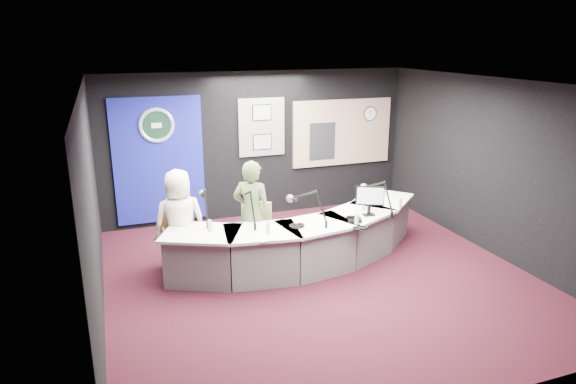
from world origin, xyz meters
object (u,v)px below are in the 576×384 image
object	(u,v)px
armchair_left	(181,243)
armchair_right	(253,235)
broadcast_desk	(303,240)
person_woman	(252,214)
person_man	(180,221)

from	to	relation	value
armchair_left	armchair_right	bearing A→B (deg)	-11.63
broadcast_desk	person_woman	distance (m)	0.89
broadcast_desk	person_woman	bearing A→B (deg)	164.92
armchair_left	person_man	world-z (taller)	person_man
broadcast_desk	person_man	distance (m)	1.89
broadcast_desk	armchair_right	distance (m)	0.78
armchair_left	person_man	distance (m)	0.34
armchair_left	person_woman	size ratio (longest dim) A/B	0.53
broadcast_desk	armchair_left	bearing A→B (deg)	168.18
armchair_right	person_woman	bearing A→B (deg)	0.00
broadcast_desk	armchair_left	distance (m)	1.85
person_woman	person_man	bearing A→B (deg)	27.17
armchair_left	person_man	xyz separation A→B (m)	(0.00, 0.00, 0.34)
armchair_left	broadcast_desk	bearing A→B (deg)	-13.96
broadcast_desk	person_man	bearing A→B (deg)	168.18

